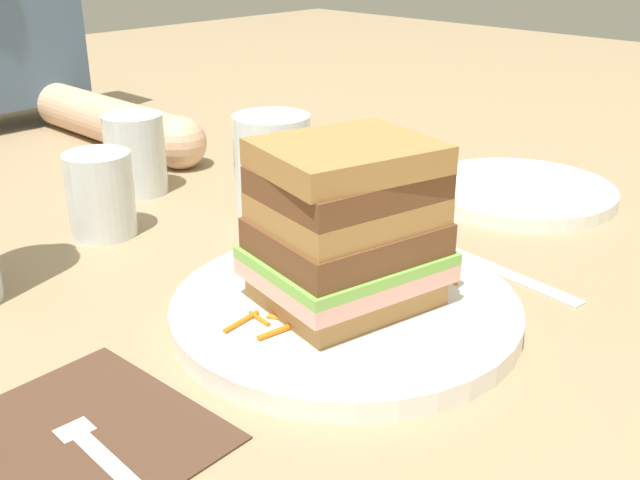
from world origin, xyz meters
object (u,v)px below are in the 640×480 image
object	(u,v)px
fork	(100,450)
empty_tumbler_1	(135,154)
main_plate	(349,311)
knife	(485,264)
napkin_dark	(81,436)
sandwich	(351,228)
empty_tumbler_0	(101,194)
juice_glass	(272,172)
side_plate	(519,191)

from	to	relation	value
fork	empty_tumbler_1	bearing A→B (deg)	53.87
main_plate	knife	bearing A→B (deg)	-7.25
fork	knife	bearing A→B (deg)	-2.39
napkin_dark	fork	xyz separation A→B (m)	(-0.00, -0.02, 0.00)
sandwich	fork	xyz separation A→B (m)	(-0.21, -0.00, -0.07)
fork	empty_tumbler_0	size ratio (longest dim) A/B	2.12
main_plate	sandwich	size ratio (longest dim) A/B	1.78
main_plate	napkin_dark	bearing A→B (deg)	175.04
juice_glass	side_plate	size ratio (longest dim) A/B	0.51
juice_glass	empty_tumbler_1	xyz separation A→B (m)	(-0.05, 0.16, -0.00)
empty_tumbler_1	empty_tumbler_0	bearing A→B (deg)	-138.59
sandwich	juice_glass	world-z (taller)	sandwich
main_plate	empty_tumbler_0	world-z (taller)	empty_tumbler_0
knife	juice_glass	distance (m)	0.23
main_plate	empty_tumbler_1	world-z (taller)	empty_tumbler_1
fork	juice_glass	size ratio (longest dim) A/B	1.63
juice_glass	empty_tumbler_0	world-z (taller)	juice_glass
sandwich	juice_glass	bearing A→B (deg)	61.74
empty_tumbler_0	sandwich	bearing A→B (deg)	-82.80
sandwich	empty_tumbler_0	xyz separation A→B (m)	(-0.04, 0.28, -0.03)
main_plate	napkin_dark	world-z (taller)	main_plate
fork	juice_glass	bearing A→B (deg)	32.55
main_plate	fork	world-z (taller)	main_plate
knife	side_plate	world-z (taller)	side_plate
knife	empty_tumbler_0	size ratio (longest dim) A/B	2.55
napkin_dark	juice_glass	bearing A→B (deg)	29.64
knife	empty_tumbler_1	world-z (taller)	empty_tumbler_1
side_plate	fork	bearing A→B (deg)	-174.20
napkin_dark	empty_tumbler_1	world-z (taller)	empty_tumbler_1
juice_glass	empty_tumbler_1	size ratio (longest dim) A/B	1.20
empty_tumbler_1	side_plate	distance (m)	0.41
knife	empty_tumbler_0	xyz separation A→B (m)	(-0.19, 0.30, 0.04)
empty_tumbler_1	sandwich	bearing A→B (deg)	-98.70
sandwich	empty_tumbler_0	world-z (taller)	sandwich
empty_tumbler_1	fork	bearing A→B (deg)	-126.13
empty_tumbler_0	napkin_dark	bearing A→B (deg)	-123.68
napkin_dark	juice_glass	distance (m)	0.36
sandwich	empty_tumbler_1	xyz separation A→B (m)	(0.05, 0.36, -0.03)
knife	juice_glass	xyz separation A→B (m)	(-0.05, 0.22, 0.04)
napkin_dark	side_plate	xyz separation A→B (m)	(0.53, 0.03, 0.01)
sandwich	empty_tumbler_0	distance (m)	0.28
main_plate	knife	size ratio (longest dim) A/B	1.28
fork	empty_tumbler_1	distance (m)	0.45
napkin_dark	juice_glass	xyz separation A→B (m)	(0.31, 0.18, 0.04)
sandwich	side_plate	bearing A→B (deg)	8.77
knife	empty_tumbler_0	world-z (taller)	empty_tumbler_0
sandwich	knife	bearing A→B (deg)	-7.19
knife	main_plate	bearing A→B (deg)	172.75
main_plate	juice_glass	world-z (taller)	juice_glass
main_plate	fork	bearing A→B (deg)	-178.83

